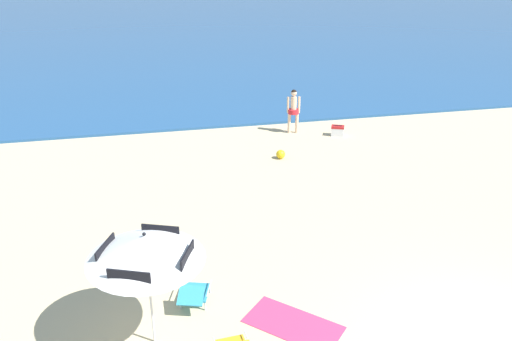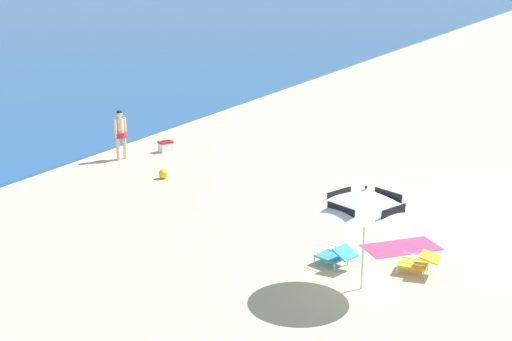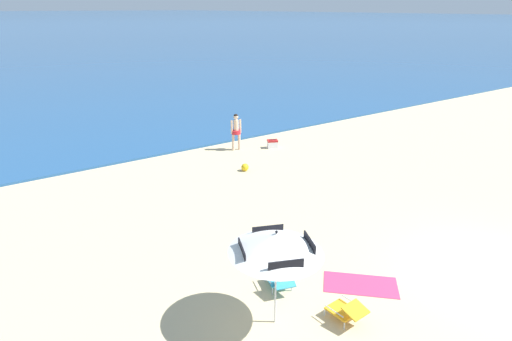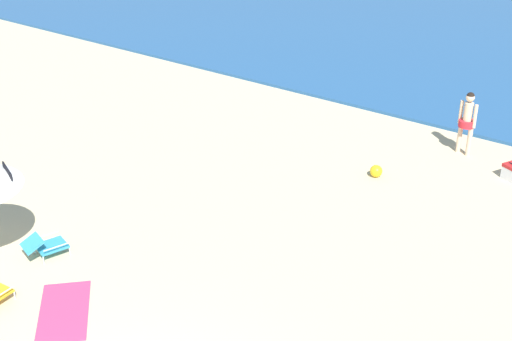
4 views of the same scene
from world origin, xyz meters
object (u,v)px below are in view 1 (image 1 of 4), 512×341
Objects in this scene: lounge_chair_under_umbrella at (194,293)px; beach_ball at (281,154)px; person_standing_near_shore at (293,108)px; beach_towel at (293,324)px; cooler_box at (338,131)px; beach_umbrella_striped_main at (145,248)px.

beach_ball is at bearing 62.25° from lounge_chair_under_umbrella.
beach_ball is (-1.26, -2.64, -0.86)m from person_standing_near_shore.
lounge_chair_under_umbrella is 0.57× the size of person_standing_near_shore.
lounge_chair_under_umbrella is 11.22m from person_standing_near_shore.
person_standing_near_shore is 0.98× the size of beach_towel.
cooler_box is 0.33× the size of beach_towel.
beach_towel is (-4.97, -10.22, -0.20)m from cooler_box.
lounge_chair_under_umbrella is 1.68× the size of cooler_box.
person_standing_near_shore is 1.95m from cooler_box.
cooler_box is at bearing -25.22° from person_standing_near_shore.
beach_umbrella_striped_main reaches higher than person_standing_near_shore.
cooler_box is at bearing 33.36° from beach_ball.
person_standing_near_shore is at bearing 154.78° from cooler_box.
lounge_chair_under_umbrella is at bearing -117.14° from person_standing_near_shore.
beach_ball is (3.85, 7.33, -0.12)m from lounge_chair_under_umbrella.
person_standing_near_shore is at bearing 64.57° from beach_ball.
person_standing_near_shore reaches higher than cooler_box.
person_standing_near_shore is at bearing 62.86° from lounge_chair_under_umbrella.
beach_umbrella_striped_main is 1.49× the size of person_standing_near_shore.
beach_umbrella_striped_main is at bearing -126.76° from cooler_box.
beach_towel is at bearing -115.93° from cooler_box.
lounge_chair_under_umbrella is (0.82, 0.87, -1.69)m from beach_umbrella_striped_main.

